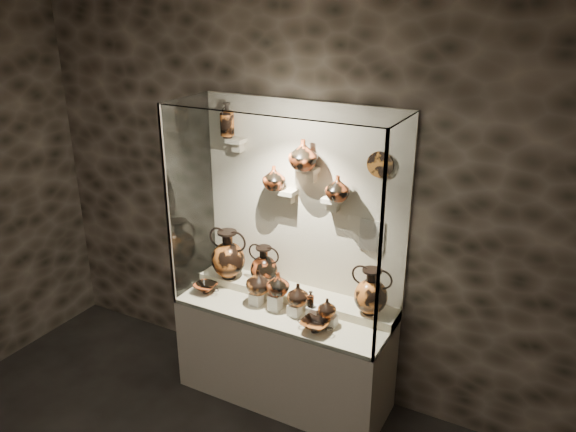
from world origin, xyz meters
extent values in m
cube|color=black|center=(0.00, 2.50, 1.60)|extent=(5.00, 0.02, 3.20)
cube|color=#C0B39A|center=(0.00, 2.18, 0.40)|extent=(1.70, 0.60, 0.80)
cube|color=#BFB494|center=(0.00, 2.18, 0.82)|extent=(1.68, 0.58, 0.03)
cube|color=#BFB494|center=(0.00, 2.35, 0.85)|extent=(1.70, 0.25, 0.10)
cube|color=#C0B39A|center=(0.00, 2.50, 1.60)|extent=(1.70, 0.03, 1.60)
cube|color=white|center=(0.00, 1.88, 1.60)|extent=(1.70, 0.01, 1.60)
cube|color=white|center=(-0.85, 2.18, 1.60)|extent=(0.01, 0.60, 1.60)
cube|color=white|center=(0.85, 2.18, 1.60)|extent=(0.01, 0.60, 1.60)
cube|color=white|center=(0.00, 2.18, 2.40)|extent=(1.70, 0.60, 0.01)
cube|color=gray|center=(-0.84, 1.89, 1.60)|extent=(0.02, 0.02, 1.60)
cube|color=gray|center=(0.84, 1.89, 1.60)|extent=(0.02, 0.02, 1.60)
cube|color=silver|center=(-0.22, 2.13, 0.88)|extent=(0.09, 0.09, 0.10)
cube|color=silver|center=(-0.05, 2.13, 0.90)|extent=(0.09, 0.09, 0.13)
cube|color=silver|center=(0.12, 2.13, 0.88)|extent=(0.09, 0.09, 0.09)
cube|color=silver|center=(0.28, 2.13, 0.89)|extent=(0.09, 0.09, 0.12)
cube|color=silver|center=(0.42, 2.13, 0.87)|extent=(0.09, 0.09, 0.08)
cube|color=#C0B39A|center=(-0.55, 2.42, 2.05)|extent=(0.14, 0.12, 0.04)
cube|color=#C0B39A|center=(-0.10, 2.42, 1.70)|extent=(0.14, 0.12, 0.04)
cube|color=#C0B39A|center=(0.10, 2.42, 1.90)|extent=(0.10, 0.12, 0.04)
cube|color=#C0B39A|center=(0.28, 2.42, 1.70)|extent=(0.14, 0.12, 0.04)
imported|color=#A1521E|center=(-0.20, 2.14, 1.03)|extent=(0.26, 0.26, 0.20)
imported|color=#A0411C|center=(-0.03, 2.15, 1.05)|extent=(0.22, 0.22, 0.19)
imported|color=#A1521E|center=(0.14, 2.15, 1.01)|extent=(0.18, 0.18, 0.17)
imported|color=#A1521E|center=(0.40, 2.11, 0.98)|extent=(0.16, 0.16, 0.14)
imported|color=#A0411C|center=(-0.19, 2.38, 1.81)|extent=(0.21, 0.21, 0.19)
imported|color=#A0411C|center=(0.06, 2.36, 2.03)|extent=(0.25, 0.25, 0.22)
imported|color=#A0411C|center=(0.33, 2.38, 1.81)|extent=(0.24, 0.24, 0.19)
cylinder|color=#97571D|center=(0.61, 2.47, 2.00)|extent=(0.19, 0.02, 0.19)
cube|color=beige|center=(0.58, 2.47, 1.45)|extent=(0.18, 0.01, 0.25)
camera|label=1|loc=(1.83, -1.17, 3.10)|focal=35.00mm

